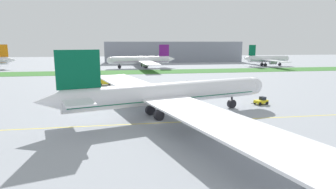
{
  "coord_description": "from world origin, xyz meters",
  "views": [
    {
      "loc": [
        -7.24,
        -60.77,
        17.8
      ],
      "look_at": [
        5.12,
        14.53,
        3.53
      ],
      "focal_mm": 30.14,
      "sensor_mm": 36.0,
      "label": 1
    }
  ],
  "objects_px": {
    "pushback_tug": "(261,101)",
    "ground_crew_wingwalker_port": "(217,109)",
    "airliner_foreground": "(166,94)",
    "service_truck_baggage_loader": "(104,81)",
    "service_truck_fuel_bowser": "(194,84)",
    "parked_airliner_far_right": "(266,59)",
    "parked_airliner_far_centre": "(142,60)"
  },
  "relations": [
    {
      "from": "service_truck_fuel_bowser",
      "to": "parked_airliner_far_right",
      "type": "bearing_deg",
      "value": 49.19
    },
    {
      "from": "pushback_tug",
      "to": "service_truck_fuel_bowser",
      "type": "xyz_separation_m",
      "value": [
        -11.99,
        30.69,
        0.61
      ]
    },
    {
      "from": "service_truck_fuel_bowser",
      "to": "service_truck_baggage_loader",
      "type": "bearing_deg",
      "value": 157.09
    },
    {
      "from": "pushback_tug",
      "to": "service_truck_baggage_loader",
      "type": "distance_m",
      "value": 65.53
    },
    {
      "from": "ground_crew_wingwalker_port",
      "to": "parked_airliner_far_right",
      "type": "distance_m",
      "value": 153.66
    },
    {
      "from": "parked_airliner_far_right",
      "to": "airliner_foreground",
      "type": "bearing_deg",
      "value": -126.36
    },
    {
      "from": "service_truck_fuel_bowser",
      "to": "parked_airliner_far_centre",
      "type": "xyz_separation_m",
      "value": [
        -13.63,
        90.65,
        3.82
      ]
    },
    {
      "from": "service_truck_baggage_loader",
      "to": "service_truck_fuel_bowser",
      "type": "relative_size",
      "value": 0.95
    },
    {
      "from": "pushback_tug",
      "to": "ground_crew_wingwalker_port",
      "type": "relative_size",
      "value": 3.25
    },
    {
      "from": "parked_airliner_far_centre",
      "to": "parked_airliner_far_right",
      "type": "height_order",
      "value": "parked_airliner_far_centre"
    },
    {
      "from": "service_truck_baggage_loader",
      "to": "service_truck_fuel_bowser",
      "type": "xyz_separation_m",
      "value": [
        35.12,
        -14.85,
        0.04
      ]
    },
    {
      "from": "service_truck_baggage_loader",
      "to": "ground_crew_wingwalker_port",
      "type": "bearing_deg",
      "value": -59.78
    },
    {
      "from": "airliner_foreground",
      "to": "parked_airliner_far_centre",
      "type": "relative_size",
      "value": 1.24
    },
    {
      "from": "service_truck_baggage_loader",
      "to": "parked_airliner_far_centre",
      "type": "xyz_separation_m",
      "value": [
        21.5,
        75.8,
        3.86
      ]
    },
    {
      "from": "ground_crew_wingwalker_port",
      "to": "parked_airliner_far_centre",
      "type": "xyz_separation_m",
      "value": [
        -9.48,
        128.98,
        4.37
      ]
    },
    {
      "from": "pushback_tug",
      "to": "parked_airliner_far_right",
      "type": "xyz_separation_m",
      "value": [
        66.63,
        121.75,
        4.3
      ]
    },
    {
      "from": "service_truck_baggage_loader",
      "to": "airliner_foreground",
      "type": "bearing_deg",
      "value": -71.79
    },
    {
      "from": "ground_crew_wingwalker_port",
      "to": "parked_airliner_far_right",
      "type": "height_order",
      "value": "parked_airliner_far_right"
    },
    {
      "from": "ground_crew_wingwalker_port",
      "to": "service_truck_baggage_loader",
      "type": "height_order",
      "value": "service_truck_baggage_loader"
    },
    {
      "from": "airliner_foreground",
      "to": "pushback_tug",
      "type": "relative_size",
      "value": 16.58
    },
    {
      "from": "service_truck_fuel_bowser",
      "to": "parked_airliner_far_right",
      "type": "distance_m",
      "value": 120.36
    },
    {
      "from": "ground_crew_wingwalker_port",
      "to": "parked_airliner_far_right",
      "type": "bearing_deg",
      "value": 57.4
    },
    {
      "from": "parked_airliner_far_right",
      "to": "pushback_tug",
      "type": "bearing_deg",
      "value": -118.69
    },
    {
      "from": "ground_crew_wingwalker_port",
      "to": "pushback_tug",
      "type": "bearing_deg",
      "value": 25.35
    },
    {
      "from": "pushback_tug",
      "to": "service_truck_baggage_loader",
      "type": "height_order",
      "value": "service_truck_baggage_loader"
    },
    {
      "from": "pushback_tug",
      "to": "parked_airliner_far_right",
      "type": "relative_size",
      "value": 0.1
    },
    {
      "from": "ground_crew_wingwalker_port",
      "to": "parked_airliner_far_right",
      "type": "relative_size",
      "value": 0.03
    },
    {
      "from": "ground_crew_wingwalker_port",
      "to": "airliner_foreground",
      "type": "bearing_deg",
      "value": -175.98
    },
    {
      "from": "ground_crew_wingwalker_port",
      "to": "service_truck_fuel_bowser",
      "type": "height_order",
      "value": "service_truck_fuel_bowser"
    },
    {
      "from": "pushback_tug",
      "to": "ground_crew_wingwalker_port",
      "type": "xyz_separation_m",
      "value": [
        -16.13,
        -7.64,
        0.06
      ]
    },
    {
      "from": "pushback_tug",
      "to": "service_truck_fuel_bowser",
      "type": "relative_size",
      "value": 0.91
    },
    {
      "from": "service_truck_baggage_loader",
      "to": "parked_airliner_far_right",
      "type": "relative_size",
      "value": 0.1
    }
  ]
}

